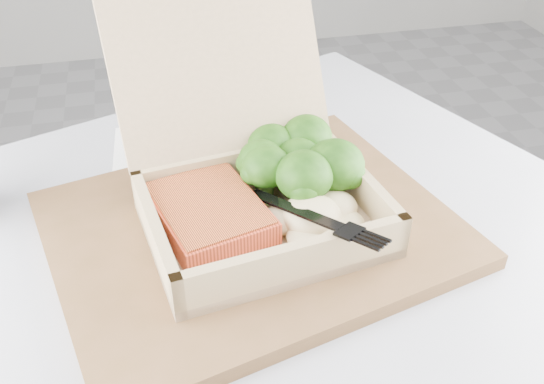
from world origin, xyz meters
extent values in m
cube|color=#AEB0B8|center=(0.17, -0.25, 0.69)|extent=(0.95, 0.95, 0.03)
cube|color=brown|center=(0.16, -0.19, 0.72)|extent=(0.43, 0.38, 0.02)
cube|color=tan|center=(0.17, -0.21, 0.73)|extent=(0.23, 0.19, 0.01)
cube|color=tan|center=(0.07, -0.22, 0.75)|extent=(0.03, 0.16, 0.04)
cube|color=tan|center=(0.27, -0.19, 0.75)|extent=(0.03, 0.16, 0.04)
cube|color=tan|center=(0.18, -0.28, 0.75)|extent=(0.21, 0.04, 0.04)
cube|color=tan|center=(0.16, -0.13, 0.75)|extent=(0.21, 0.04, 0.04)
cube|color=tan|center=(0.15, -0.09, 0.84)|extent=(0.22, 0.11, 0.15)
cube|color=#F95430|center=(0.12, -0.20, 0.75)|extent=(0.12, 0.14, 0.02)
ellipsoid|color=beige|center=(0.21, -0.22, 0.75)|extent=(0.09, 0.08, 0.03)
cube|color=black|center=(0.17, -0.18, 0.76)|extent=(0.07, 0.10, 0.02)
cube|color=black|center=(0.21, -0.25, 0.76)|extent=(0.04, 0.05, 0.01)
cube|color=white|center=(0.07, -0.02, 0.71)|extent=(0.09, 0.15, 0.00)
camera|label=1|loc=(0.08, -0.64, 1.09)|focal=40.00mm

